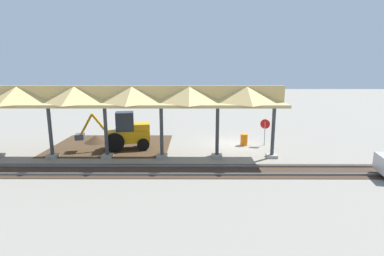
{
  "coord_description": "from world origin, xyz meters",
  "views": [
    {
      "loc": [
        3.11,
        23.44,
        6.12
      ],
      "look_at": [
        3.18,
        1.47,
        1.6
      ],
      "focal_mm": 28.0,
      "sensor_mm": 36.0,
      "label": 1
    }
  ],
  "objects": [
    {
      "name": "stop_sign",
      "position": [
        -2.54,
        0.47,
        1.5
      ],
      "size": [
        0.71,
        0.33,
        2.1
      ],
      "color": "gray",
      "rests_on": "ground"
    },
    {
      "name": "dirt_mound",
      "position": [
        11.07,
        -0.46,
        0.0
      ],
      "size": [
        3.93,
        3.93,
        1.22
      ],
      "primitive_type": "cone",
      "color": "#42301E",
      "rests_on": "ground"
    },
    {
      "name": "dirt_work_zone",
      "position": [
        9.53,
        0.52,
        0.0
      ],
      "size": [
        9.08,
        7.0,
        0.01
      ],
      "primitive_type": "cube",
      "color": "#42301E",
      "rests_on": "ground"
    },
    {
      "name": "platform_canopy",
      "position": [
        9.01,
        3.69,
        4.17
      ],
      "size": [
        23.83,
        3.2,
        4.9
      ],
      "color": "#9E998E",
      "rests_on": "ground"
    },
    {
      "name": "ground_plane",
      "position": [
        0.0,
        0.0,
        0.0
      ],
      "size": [
        120.0,
        120.0,
        0.0
      ],
      "primitive_type": "plane",
      "color": "gray"
    },
    {
      "name": "rail_tracks",
      "position": [
        0.0,
        6.5,
        0.03
      ],
      "size": [
        60.0,
        2.58,
        0.15
      ],
      "color": "slate",
      "rests_on": "ground"
    },
    {
      "name": "backhoe",
      "position": [
        8.14,
        1.54,
        1.26
      ],
      "size": [
        5.47,
        2.22,
        2.82
      ],
      "color": "orange",
      "rests_on": "ground"
    },
    {
      "name": "traffic_barrel",
      "position": [
        -0.93,
        0.45,
        0.45
      ],
      "size": [
        0.56,
        0.56,
        0.9
      ],
      "primitive_type": "cylinder",
      "color": "orange",
      "rests_on": "ground"
    }
  ]
}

